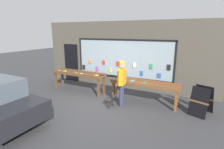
% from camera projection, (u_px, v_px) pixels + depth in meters
% --- Properties ---
extents(ground_plane, '(40.00, 40.00, 0.00)m').
position_uv_depth(ground_plane, '(99.00, 103.00, 6.98)').
color(ground_plane, '#38383A').
extents(shopfront_facade, '(8.95, 0.29, 3.29)m').
position_uv_depth(shopfront_facade, '(122.00, 56.00, 8.69)').
color(shopfront_facade, '#4C473D').
rests_on(shopfront_facade, ground_plane).
extents(display_table_left, '(2.70, 0.70, 0.96)m').
position_uv_depth(display_table_left, '(78.00, 75.00, 8.22)').
color(display_table_left, brown).
rests_on(display_table_left, ground_plane).
extents(display_table_right, '(2.70, 0.72, 0.89)m').
position_uv_depth(display_table_right, '(144.00, 86.00, 6.87)').
color(display_table_right, brown).
rests_on(display_table_right, ground_plane).
extents(person_browsing, '(0.27, 0.68, 1.75)m').
position_uv_depth(person_browsing, '(122.00, 79.00, 6.56)').
color(person_browsing, '#2D334C').
rests_on(person_browsing, ground_plane).
extents(small_dog, '(0.25, 0.60, 0.41)m').
position_uv_depth(small_dog, '(111.00, 99.00, 6.65)').
color(small_dog, black).
rests_on(small_dog, ground_plane).
extents(sandwich_board_sign, '(0.82, 0.92, 0.99)m').
position_uv_depth(sandwich_board_sign, '(202.00, 100.00, 5.97)').
color(sandwich_board_sign, black).
rests_on(sandwich_board_sign, ground_plane).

